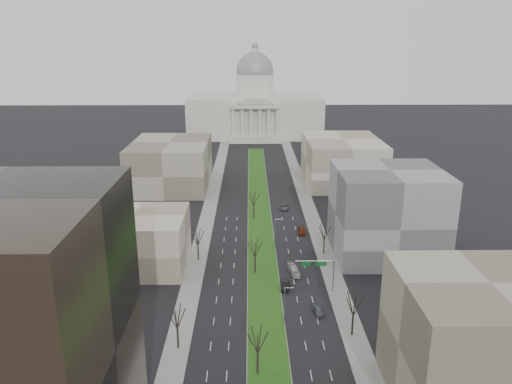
{
  "coord_description": "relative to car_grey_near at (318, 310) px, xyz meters",
  "views": [
    {
      "loc": [
        -3.27,
        -35.31,
        57.11
      ],
      "look_at": [
        -1.4,
        109.02,
        12.75
      ],
      "focal_mm": 35.0,
      "sensor_mm": 36.0,
      "label": 1
    }
  ],
  "objects": [
    {
      "name": "tree_median_b",
      "position": [
        -13.47,
        19.6,
        6.23
      ],
      "size": [
        5.4,
        5.4,
        9.72
      ],
      "color": "black",
      "rests_on": "ground"
    },
    {
      "name": "streetlamp_median_c",
      "position": [
        -7.71,
        34.6,
        4.04
      ],
      "size": [
        1.9,
        0.2,
        9.16
      ],
      "color": "gray",
      "rests_on": "ground"
    },
    {
      "name": "building_beige_left",
      "position": [
        -44.47,
        24.6,
        6.23
      ],
      "size": [
        26.0,
        22.0,
        14.0
      ],
      "primitive_type": "cube",
      "color": "tan",
      "rests_on": "ground"
    },
    {
      "name": "ground",
      "position": [
        -11.47,
        59.6,
        -0.77
      ],
      "size": [
        600.0,
        600.0,
        0.0
      ],
      "primitive_type": "plane",
      "color": "black",
      "rests_on": "ground"
    },
    {
      "name": "tree_right_far",
      "position": [
        5.73,
        31.6,
        5.76
      ],
      "size": [
        5.04,
        5.04,
        9.07
      ],
      "color": "black",
      "rests_on": "ground"
    },
    {
      "name": "tree_left_mid",
      "position": [
        -28.67,
        -12.4,
        6.23
      ],
      "size": [
        5.4,
        5.4,
        9.72
      ],
      "color": "black",
      "rests_on": "ground"
    },
    {
      "name": "building_far_left",
      "position": [
        -46.47,
        99.6,
        8.23
      ],
      "size": [
        30.0,
        40.0,
        18.0
      ],
      "primitive_type": "cube",
      "color": "#796E5D",
      "rests_on": "ground"
    },
    {
      "name": "building_grey_right",
      "position": [
        22.53,
        31.6,
        11.23
      ],
      "size": [
        28.0,
        26.0,
        24.0
      ],
      "primitive_type": "cube",
      "color": "slate",
      "rests_on": "ground"
    },
    {
      "name": "tree_median_c",
      "position": [
        -13.47,
        59.6,
        6.23
      ],
      "size": [
        5.4,
        5.4,
        9.72
      ],
      "color": "black",
      "rests_on": "ground"
    },
    {
      "name": "car_black",
      "position": [
        -6.27,
        11.31,
        0.05
      ],
      "size": [
        2.5,
        5.17,
        1.63
      ],
      "primitive_type": "imported",
      "rotation": [
        0.0,
        0.0,
        -0.16
      ],
      "color": "black",
      "rests_on": "ground"
    },
    {
      "name": "tree_median_a",
      "position": [
        -13.47,
        -20.4,
        6.23
      ],
      "size": [
        5.4,
        5.4,
        9.72
      ],
      "color": "black",
      "rests_on": "ground"
    },
    {
      "name": "car_red",
      "position": [
        1.22,
        46.76,
        0.02
      ],
      "size": [
        2.32,
        5.47,
        1.58
      ],
      "primitive_type": "imported",
      "rotation": [
        0.0,
        0.0,
        -0.02
      ],
      "color": "#61220D",
      "rests_on": "ground"
    },
    {
      "name": "median",
      "position": [
        -11.47,
        58.59,
        -0.67
      ],
      "size": [
        8.0,
        222.03,
        0.2
      ],
      "color": "#999993",
      "rests_on": "ground"
    },
    {
      "name": "box_van",
      "position": [
        -3.68,
        19.36,
        0.23
      ],
      "size": [
        2.78,
        7.36,
        2.0
      ],
      "primitive_type": "imported",
      "rotation": [
        0.0,
        0.0,
        0.16
      ],
      "color": "silver",
      "rests_on": "ground"
    },
    {
      "name": "tree_right_mid",
      "position": [
        5.73,
        -8.4,
        6.39
      ],
      "size": [
        5.52,
        5.52,
        9.94
      ],
      "color": "black",
      "rests_on": "ground"
    },
    {
      "name": "building_tan_right",
      "position": [
        21.53,
        -28.4,
        10.23
      ],
      "size": [
        26.0,
        24.0,
        22.0
      ],
      "primitive_type": "cube",
      "color": "#796E5D",
      "rests_on": "ground"
    },
    {
      "name": "car_grey_near",
      "position": [
        0.0,
        0.0,
        0.0
      ],
      "size": [
        2.39,
        4.7,
        1.53
      ],
      "primitive_type": "imported",
      "rotation": [
        0.0,
        0.0,
        0.13
      ],
      "color": "#4E5255",
      "rests_on": "ground"
    },
    {
      "name": "mast_arm_signs",
      "position": [
        2.02,
        9.63,
        5.34
      ],
      "size": [
        9.12,
        0.24,
        8.09
      ],
      "color": "gray",
      "rests_on": "ground"
    },
    {
      "name": "building_far_right",
      "position": [
        23.53,
        104.6,
        8.23
      ],
      "size": [
        30.0,
        40.0,
        18.0
      ],
      "primitive_type": "cube",
      "color": "tan",
      "rests_on": "ground"
    },
    {
      "name": "car_grey_far",
      "position": [
        -2.68,
        69.5,
        -0.0
      ],
      "size": [
        2.93,
        5.67,
        1.53
      ],
      "primitive_type": "imported",
      "rotation": [
        0.0,
        0.0,
        -0.07
      ],
      "color": "#52565A",
      "rests_on": "ground"
    },
    {
      "name": "streetlamp_median_b",
      "position": [
        -7.71,
        -5.4,
        4.04
      ],
      "size": [
        1.9,
        0.2,
        9.16
      ],
      "color": "gray",
      "rests_on": "ground"
    },
    {
      "name": "tree_left_far",
      "position": [
        -28.67,
        27.6,
        6.07
      ],
      "size": [
        5.28,
        5.28,
        9.5
      ],
      "color": "black",
      "rests_on": "ground"
    },
    {
      "name": "capitol",
      "position": [
        -11.47,
        209.19,
        15.54
      ],
      "size": [
        80.0,
        46.0,
        55.0
      ],
      "color": "beige",
      "rests_on": "ground"
    },
    {
      "name": "sidewalk_right",
      "position": [
        6.03,
        34.6,
        -0.69
      ],
      "size": [
        5.0,
        330.0,
        0.15
      ],
      "primitive_type": "cube",
      "color": "gray",
      "rests_on": "ground"
    },
    {
      "name": "sidewalk_left",
      "position": [
        -28.97,
        34.6,
        -0.69
      ],
      "size": [
        5.0,
        330.0,
        0.15
      ],
      "primitive_type": "cube",
      "color": "gray",
      "rests_on": "ground"
    }
  ]
}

